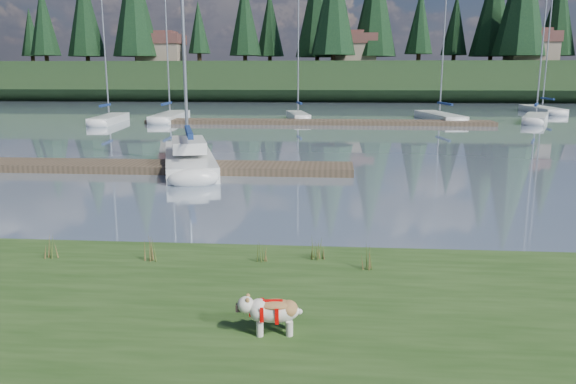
{
  "coord_description": "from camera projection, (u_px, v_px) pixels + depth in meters",
  "views": [
    {
      "loc": [
        3.22,
        -12.46,
        3.82
      ],
      "look_at": [
        2.25,
        -0.5,
        1.26
      ],
      "focal_mm": 35.0,
      "sensor_mm": 36.0,
      "label": 1
    }
  ],
  "objects": [
    {
      "name": "weed_5",
      "position": [
        367.0,
        258.0,
        10.06
      ],
      "size": [
        0.17,
        0.14,
        0.52
      ],
      "color": "#475B23",
      "rests_on": "bank"
    },
    {
      "name": "conifer_4",
      "position": [
        334.0,
        1.0,
        74.56
      ],
      "size": [
        6.16,
        6.16,
        15.1
      ],
      "color": "#382619",
      "rests_on": "ridge"
    },
    {
      "name": "sailboat_main",
      "position": [
        188.0,
        154.0,
        23.88
      ],
      "size": [
        4.39,
        9.37,
        13.25
      ],
      "rotation": [
        0.0,
        0.0,
        1.86
      ],
      "color": "silver",
      "rests_on": "ground"
    },
    {
      "name": "bulldog",
      "position": [
        273.0,
        310.0,
        7.57
      ],
      "size": [
        0.88,
        0.42,
        0.52
      ],
      "rotation": [
        0.0,
        0.0,
        3.25
      ],
      "color": "silver",
      "rests_on": "bank"
    },
    {
      "name": "mud_lip",
      "position": [
        176.0,
        257.0,
        11.63
      ],
      "size": [
        60.0,
        0.5,
        0.14
      ],
      "primitive_type": "cube",
      "color": "#33281C",
      "rests_on": "ground"
    },
    {
      "name": "weed_4",
      "position": [
        319.0,
        250.0,
        10.61
      ],
      "size": [
        0.17,
        0.14,
        0.41
      ],
      "color": "#475B23",
      "rests_on": "bank"
    },
    {
      "name": "conifer_3",
      "position": [
        244.0,
        17.0,
        81.72
      ],
      "size": [
        4.84,
        4.84,
        12.25
      ],
      "color": "#382619",
      "rests_on": "ridge"
    },
    {
      "name": "sailboat_bg_5",
      "position": [
        539.0,
        109.0,
        54.79
      ],
      "size": [
        1.88,
        9.13,
        12.89
      ],
      "rotation": [
        0.0,
        0.0,
        1.58
      ],
      "color": "silver",
      "rests_on": "ground"
    },
    {
      "name": "house_0",
      "position": [
        161.0,
        48.0,
        81.64
      ],
      "size": [
        6.3,
        5.3,
        4.65
      ],
      "color": "gray",
      "rests_on": "ridge"
    },
    {
      "name": "sailboat_bg_3",
      "position": [
        436.0,
        115.0,
        46.39
      ],
      "size": [
        3.16,
        9.1,
        13.02
      ],
      "rotation": [
        0.0,
        0.0,
        1.73
      ],
      "color": "silver",
      "rests_on": "ground"
    },
    {
      "name": "ridge",
      "position": [
        313.0,
        81.0,
        83.83
      ],
      "size": [
        200.0,
        20.0,
        5.0
      ],
      "primitive_type": "cube",
      "color": "black",
      "rests_on": "ground"
    },
    {
      "name": "sailboat_bg_4",
      "position": [
        536.0,
        117.0,
        44.62
      ],
      "size": [
        4.31,
        7.77,
        11.47
      ],
      "rotation": [
        0.0,
        0.0,
        1.19
      ],
      "color": "silver",
      "rests_on": "ground"
    },
    {
      "name": "weed_1",
      "position": [
        261.0,
        250.0,
        10.49
      ],
      "size": [
        0.17,
        0.14,
        0.49
      ],
      "color": "#475B23",
      "rests_on": "bank"
    },
    {
      "name": "dock_far",
      "position": [
        317.0,
        122.0,
        42.25
      ],
      "size": [
        26.0,
        2.2,
        0.3
      ],
      "primitive_type": "cube",
      "color": "#4C3D2C",
      "rests_on": "ground"
    },
    {
      "name": "house_2",
      "position": [
        531.0,
        46.0,
        76.56
      ],
      "size": [
        6.3,
        5.3,
        4.65
      ],
      "color": "gray",
      "rests_on": "ridge"
    },
    {
      "name": "sailboat_bg_0",
      "position": [
        112.0,
        118.0,
        43.84
      ],
      "size": [
        2.37,
        7.68,
        11.01
      ],
      "rotation": [
        0.0,
        0.0,
        1.69
      ],
      "color": "silver",
      "rests_on": "ground"
    },
    {
      "name": "weed_0",
      "position": [
        150.0,
        249.0,
        10.5
      ],
      "size": [
        0.17,
        0.14,
        0.54
      ],
      "color": "#475B23",
      "rests_on": "bank"
    },
    {
      "name": "conifer_1",
      "position": [
        43.0,
        21.0,
        83.21
      ],
      "size": [
        4.4,
        4.4,
        11.3
      ],
      "color": "#382619",
      "rests_on": "ridge"
    },
    {
      "name": "conifer_2",
      "position": [
        134.0,
        1.0,
        78.63
      ],
      "size": [
        6.6,
        6.6,
        16.05
      ],
      "color": "#382619",
      "rests_on": "ridge"
    },
    {
      "name": "house_1",
      "position": [
        354.0,
        47.0,
        80.4
      ],
      "size": [
        6.3,
        5.3,
        4.65
      ],
      "color": "gray",
      "rests_on": "ridge"
    },
    {
      "name": "conifer_5",
      "position": [
        420.0,
        21.0,
        77.98
      ],
      "size": [
        3.96,
        3.96,
        10.35
      ],
      "color": "#382619",
      "rests_on": "ridge"
    },
    {
      "name": "weed_3",
      "position": [
        52.0,
        246.0,
        10.69
      ],
      "size": [
        0.17,
        0.14,
        0.54
      ],
      "color": "#475B23",
      "rests_on": "bank"
    },
    {
      "name": "weed_2",
      "position": [
        317.0,
        247.0,
        10.63
      ],
      "size": [
        0.17,
        0.14,
        0.53
      ],
      "color": "#475B23",
      "rests_on": "bank"
    },
    {
      "name": "sailboat_bg_2",
      "position": [
        297.0,
        115.0,
        46.77
      ],
      "size": [
        2.53,
        6.57,
        9.86
      ],
      "rotation": [
        0.0,
        0.0,
        1.77
      ],
      "color": "silver",
      "rests_on": "ground"
    },
    {
      "name": "ground",
      "position": [
        291.0,
        124.0,
        42.44
      ],
      "size": [
        200.0,
        200.0,
        0.0
      ],
      "primitive_type": "plane",
      "color": "gray",
      "rests_on": "ground"
    },
    {
      "name": "sailboat_bg_1",
      "position": [
        172.0,
        115.0,
        46.37
      ],
      "size": [
        2.25,
        8.89,
        13.03
      ],
      "rotation": [
        0.0,
        0.0,
        1.63
      ],
      "color": "silver",
      "rests_on": "ground"
    },
    {
      "name": "bank",
      "position": [
        82.0,
        358.0,
        7.32
      ],
      "size": [
        60.0,
        9.0,
        0.35
      ],
      "primitive_type": "cube",
      "color": "#2F4D1E",
      "rests_on": "ground"
    },
    {
      "name": "dock_near",
      "position": [
        151.0,
        167.0,
        22.26
      ],
      "size": [
        16.0,
        2.0,
        0.3
      ],
      "primitive_type": "cube",
      "color": "#4C3D2C",
      "rests_on": "ground"
    }
  ]
}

